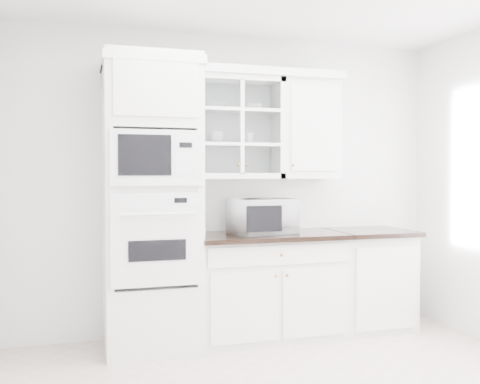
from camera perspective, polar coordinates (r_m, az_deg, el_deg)
name	(u,v)px	position (r m, az deg, el deg)	size (l,w,h in m)	color
room_shell	(280,125)	(3.67, 4.28, 7.19)	(4.00, 3.50, 2.70)	white
oven_column	(152,203)	(4.45, -9.42, -1.22)	(0.76, 0.68, 2.40)	white
base_cabinet_run	(268,284)	(4.81, 3.04, -9.81)	(1.32, 0.67, 0.92)	white
extra_base_cabinet	(369,278)	(5.22, 13.56, -8.92)	(0.72, 0.67, 0.92)	white
upper_cabinet_glass	(237,128)	(4.78, -0.33, 6.84)	(0.80, 0.33, 0.90)	white
upper_cabinet_solid	(307,130)	(5.01, 7.16, 6.60)	(0.55, 0.33, 0.90)	white
crown_molding	(226,72)	(4.79, -1.48, 12.67)	(2.14, 0.38, 0.07)	white
countertop_microwave	(262,216)	(4.69, 2.35, -2.57)	(0.53, 0.44, 0.31)	white
bowl_a	(215,106)	(4.75, -2.73, 9.15)	(0.23, 0.23, 0.06)	white
bowl_b	(252,107)	(4.84, 1.32, 9.01)	(0.18, 0.18, 0.06)	white
cup_a	(216,138)	(4.74, -2.53, 5.80)	(0.13, 0.13, 0.10)	white
cup_b	(248,138)	(4.78, 0.89, 5.77)	(0.11, 0.11, 0.10)	white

